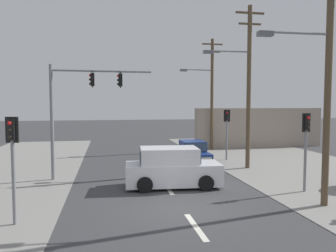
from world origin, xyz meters
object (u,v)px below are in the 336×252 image
(pedestal_signal_left_kerb, at_px, (13,152))
(suv_oncoming_mid, at_px, (172,168))
(utility_pole_background_right, at_px, (210,91))
(traffic_signal_mast, at_px, (77,101))
(hatchback_oncoming_near, at_px, (193,154))
(utility_pole_midground_right, at_px, (247,82))
(utility_pole_foreground_right, at_px, (325,79))
(pedestal_signal_far_median, at_px, (227,126))
(pedestal_signal_right_kerb, at_px, (306,139))

(pedestal_signal_left_kerb, distance_m, suv_oncoming_mid, 7.38)
(utility_pole_background_right, relative_size, pedestal_signal_left_kerb, 2.67)
(utility_pole_background_right, xyz_separation_m, traffic_signal_mast, (-10.30, -9.36, -0.97))
(pedestal_signal_left_kerb, height_order, hatchback_oncoming_near, pedestal_signal_left_kerb)
(utility_pole_midground_right, relative_size, utility_pole_background_right, 1.04)
(utility_pole_midground_right, relative_size, suv_oncoming_mid, 2.12)
(utility_pole_foreground_right, bearing_deg, pedestal_signal_far_median, 89.21)
(suv_oncoming_mid, bearing_deg, pedestal_signal_left_kerb, -146.92)
(utility_pole_foreground_right, xyz_separation_m, traffic_signal_mast, (-9.66, 6.54, -0.79))
(pedestal_signal_left_kerb, xyz_separation_m, suv_oncoming_mid, (6.05, 3.94, -1.53))
(utility_pole_midground_right, height_order, pedestal_signal_far_median, utility_pole_midground_right)
(utility_pole_midground_right, bearing_deg, suv_oncoming_mid, -146.10)
(utility_pole_midground_right, height_order, pedestal_signal_left_kerb, utility_pole_midground_right)
(suv_oncoming_mid, distance_m, hatchback_oncoming_near, 6.09)
(utility_pole_background_right, bearing_deg, hatchback_oncoming_near, -116.84)
(suv_oncoming_mid, bearing_deg, utility_pole_midground_right, 33.90)
(pedestal_signal_right_kerb, bearing_deg, utility_pole_midground_right, 93.56)
(traffic_signal_mast, bearing_deg, utility_pole_midground_right, 6.08)
(utility_pole_midground_right, distance_m, traffic_signal_mast, 10.02)
(utility_pole_foreground_right, distance_m, utility_pole_midground_right, 7.60)
(pedestal_signal_right_kerb, bearing_deg, utility_pole_foreground_right, -106.62)
(utility_pole_foreground_right, relative_size, traffic_signal_mast, 1.53)
(pedestal_signal_far_median, bearing_deg, suv_oncoming_mid, -128.46)
(pedestal_signal_right_kerb, height_order, suv_oncoming_mid, pedestal_signal_right_kerb)
(utility_pole_midground_right, height_order, pedestal_signal_right_kerb, utility_pole_midground_right)
(traffic_signal_mast, distance_m, pedestal_signal_right_kerb, 11.35)
(utility_pole_background_right, bearing_deg, traffic_signal_mast, -137.75)
(traffic_signal_mast, relative_size, pedestal_signal_far_median, 1.69)
(utility_pole_foreground_right, bearing_deg, suv_oncoming_mid, 142.10)
(utility_pole_midground_right, xyz_separation_m, utility_pole_background_right, (0.40, 8.30, -0.19))
(pedestal_signal_right_kerb, height_order, pedestal_signal_far_median, same)
(utility_pole_foreground_right, bearing_deg, utility_pole_midground_right, 88.20)
(utility_pole_background_right, xyz_separation_m, pedestal_signal_left_kerb, (-11.81, -15.85, -2.70))
(traffic_signal_mast, xyz_separation_m, hatchback_oncoming_near, (7.08, 2.99, -3.44))
(traffic_signal_mast, height_order, hatchback_oncoming_near, traffic_signal_mast)
(utility_pole_foreground_right, xyz_separation_m, pedestal_signal_right_kerb, (0.59, 1.97, -2.52))
(utility_pole_foreground_right, height_order, suv_oncoming_mid, utility_pole_foreground_right)
(hatchback_oncoming_near, bearing_deg, utility_pole_background_right, 63.16)
(traffic_signal_mast, relative_size, hatchback_oncoming_near, 1.64)
(pedestal_signal_right_kerb, distance_m, pedestal_signal_left_kerb, 11.92)
(utility_pole_background_right, relative_size, suv_oncoming_mid, 2.04)
(utility_pole_background_right, relative_size, pedestal_signal_far_median, 2.67)
(utility_pole_foreground_right, height_order, pedestal_signal_far_median, utility_pole_foreground_right)
(traffic_signal_mast, xyz_separation_m, pedestal_signal_left_kerb, (-1.51, -6.49, -1.73))
(pedestal_signal_left_kerb, relative_size, hatchback_oncoming_near, 0.97)
(utility_pole_background_right, height_order, pedestal_signal_left_kerb, utility_pole_background_right)
(pedestal_signal_left_kerb, xyz_separation_m, pedestal_signal_far_median, (11.32, 10.58, 0.00))
(utility_pole_background_right, xyz_separation_m, pedestal_signal_right_kerb, (-0.05, -13.92, -2.70))
(utility_pole_midground_right, bearing_deg, utility_pole_foreground_right, -91.80)
(pedestal_signal_far_median, relative_size, hatchback_oncoming_near, 0.97)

